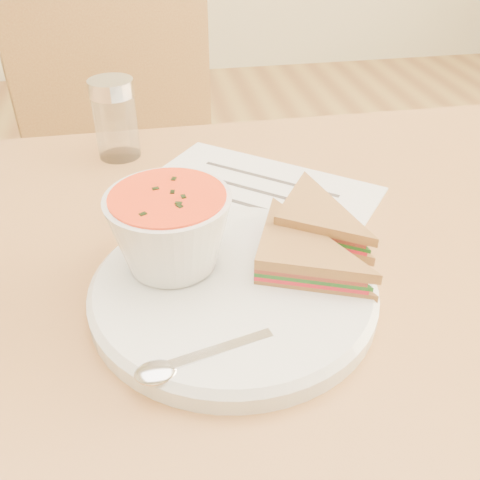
{
  "coord_description": "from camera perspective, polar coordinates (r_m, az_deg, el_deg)",
  "views": [
    {
      "loc": [
        -0.06,
        -0.43,
        1.08
      ],
      "look_at": [
        0.01,
        -0.04,
        0.8
      ],
      "focal_mm": 40.0,
      "sensor_mm": 36.0,
      "label": 1
    }
  ],
  "objects": [
    {
      "name": "dining_table",
      "position": [
        0.83,
        -1.22,
        -23.32
      ],
      "size": [
        1.0,
        0.7,
        0.75
      ],
      "primitive_type": null,
      "color": "olive",
      "rests_on": "floor"
    },
    {
      "name": "chair_far",
      "position": [
        1.1,
        -8.04,
        -0.21
      ],
      "size": [
        0.51,
        0.51,
        0.9
      ],
      "primitive_type": null,
      "rotation": [
        0.0,
        0.0,
        3.48
      ],
      "color": "brown",
      "rests_on": "floor"
    },
    {
      "name": "plate",
      "position": [
        0.5,
        -0.71,
        -5.39
      ],
      "size": [
        0.33,
        0.33,
        0.02
      ],
      "primitive_type": null,
      "rotation": [
        0.0,
        0.0,
        -0.33
      ],
      "color": "white",
      "rests_on": "dining_table"
    },
    {
      "name": "soup_bowl",
      "position": [
        0.49,
        -7.41,
        0.64
      ],
      "size": [
        0.15,
        0.15,
        0.08
      ],
      "primitive_type": null,
      "rotation": [
        0.0,
        0.0,
        0.38
      ],
      "color": "white",
      "rests_on": "plate"
    },
    {
      "name": "sandwich_half_a",
      "position": [
        0.48,
        1.5,
        -3.76
      ],
      "size": [
        0.14,
        0.14,
        0.03
      ],
      "primitive_type": null,
      "rotation": [
        0.0,
        0.0,
        -0.38
      ],
      "color": "olive",
      "rests_on": "plate"
    },
    {
      "name": "sandwich_half_b",
      "position": [
        0.52,
        3.58,
        1.08
      ],
      "size": [
        0.14,
        0.14,
        0.03
      ],
      "primitive_type": null,
      "rotation": [
        0.0,
        0.0,
        -0.58
      ],
      "color": "olive",
      "rests_on": "plate"
    },
    {
      "name": "spoon",
      "position": [
        0.42,
        -2.66,
        -11.84
      ],
      "size": [
        0.17,
        0.07,
        0.01
      ],
      "primitive_type": null,
      "rotation": [
        0.0,
        0.0,
        0.26
      ],
      "color": "silver",
      "rests_on": "plate"
    },
    {
      "name": "paper_menu",
      "position": [
        0.65,
        1.14,
        4.46
      ],
      "size": [
        0.35,
        0.33,
        0.0
      ],
      "primitive_type": null,
      "rotation": [
        0.0,
        0.0,
        -0.68
      ],
      "color": "white",
      "rests_on": "dining_table"
    },
    {
      "name": "condiment_shaker",
      "position": [
        0.75,
        -13.15,
        12.45
      ],
      "size": [
        0.06,
        0.06,
        0.11
      ],
      "primitive_type": null,
      "rotation": [
        0.0,
        0.0,
        -0.05
      ],
      "color": "silver",
      "rests_on": "dining_table"
    }
  ]
}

